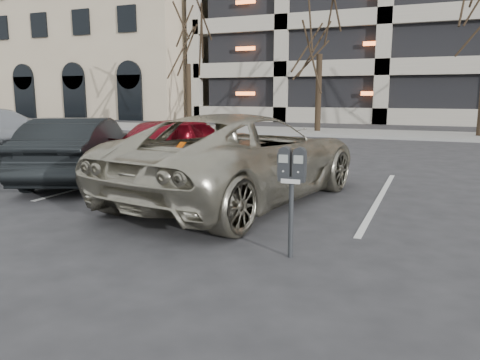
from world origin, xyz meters
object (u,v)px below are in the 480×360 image
(parking_meter, at_px, (292,175))
(tree_b, at_px, (321,4))
(tree_a, at_px, (187,23))
(car_dark, at_px, (81,149))
(car_red, at_px, (183,144))
(suv_silver, at_px, (241,157))

(parking_meter, bearing_deg, tree_b, 100.76)
(tree_a, distance_m, parking_meter, 20.89)
(car_dark, bearing_deg, tree_a, -92.57)
(parking_meter, distance_m, car_red, 6.19)
(tree_a, height_order, parking_meter, tree_a)
(tree_b, bearing_deg, parking_meter, -77.63)
(suv_silver, relative_size, car_red, 1.46)
(tree_b, distance_m, car_red, 13.67)
(tree_b, height_order, suv_silver, tree_b)
(car_red, xyz_separation_m, car_dark, (-1.54, -1.75, 0.00))
(suv_silver, relative_size, car_dark, 1.41)
(tree_b, relative_size, parking_meter, 6.59)
(tree_b, xyz_separation_m, parking_meter, (3.79, -17.30, -4.99))
(tree_a, xyz_separation_m, car_red, (6.76, -12.61, -4.82))
(car_dark, bearing_deg, suv_silver, 151.73)
(tree_a, relative_size, car_red, 1.90)
(tree_b, distance_m, suv_silver, 15.78)
(parking_meter, bearing_deg, car_dark, 150.53)
(tree_b, height_order, parking_meter, tree_b)
(suv_silver, bearing_deg, tree_a, -47.84)
(car_red, bearing_deg, parking_meter, 141.96)
(tree_b, distance_m, car_dark, 15.39)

